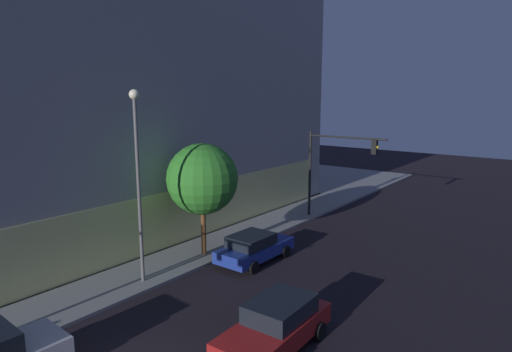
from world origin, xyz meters
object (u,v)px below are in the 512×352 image
(street_lamp_sidewalk, at_px, (138,165))
(car_blue, at_px, (254,247))
(sidewalk_tree, at_px, (202,179))
(car_red, at_px, (276,325))
(traffic_light_far_corner, at_px, (334,160))
(modern_building, at_px, (68,63))

(street_lamp_sidewalk, bearing_deg, car_blue, -24.26)
(sidewalk_tree, relative_size, car_red, 1.25)
(traffic_light_far_corner, distance_m, sidewalk_tree, 10.45)
(car_red, bearing_deg, modern_building, 75.42)
(modern_building, distance_m, car_red, 24.07)
(car_red, relative_size, car_blue, 1.06)
(modern_building, xyz_separation_m, car_red, (-5.54, -21.28, -9.80))
(street_lamp_sidewalk, xyz_separation_m, sidewalk_tree, (4.18, 0.19, -1.27))
(modern_building, relative_size, sidewalk_tree, 5.40)
(traffic_light_far_corner, bearing_deg, sidewalk_tree, 167.57)
(car_blue, bearing_deg, car_red, -137.06)
(street_lamp_sidewalk, distance_m, car_blue, 7.45)
(traffic_light_far_corner, xyz_separation_m, car_red, (-15.00, -5.77, -3.41))
(modern_building, xyz_separation_m, street_lamp_sidewalk, (-4.92, -13.45, -5.16))
(modern_building, height_order, street_lamp_sidewalk, modern_building)
(sidewalk_tree, height_order, car_blue, sidewalk_tree)
(traffic_light_far_corner, relative_size, car_red, 1.25)
(modern_building, height_order, sidewalk_tree, modern_building)
(modern_building, distance_m, street_lamp_sidewalk, 15.23)
(car_red, height_order, car_blue, car_red)
(modern_building, relative_size, car_blue, 7.15)
(modern_building, height_order, car_blue, modern_building)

